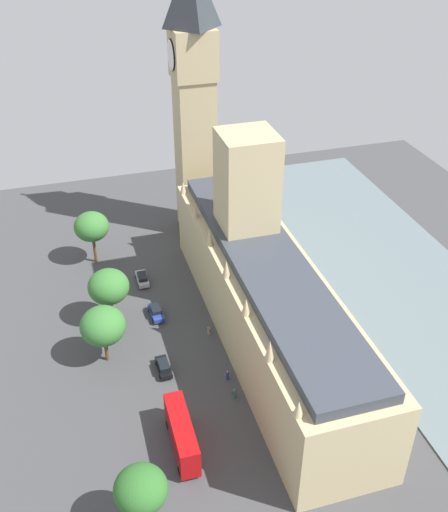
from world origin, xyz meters
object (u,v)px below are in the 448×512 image
Objects in this scene: parliament_building at (264,289)px; double_decker_bus_leading at (182,434)px; plane_tree_kerbside at (109,287)px; pedestrian_opposite_hall at (209,330)px; street_lamp_slot_12 at (107,305)px; pedestrian_midblock at (227,375)px; street_lamp_slot_11 at (108,309)px; car_black_corner at (164,367)px; pedestrian_far_end at (234,393)px; car_silver_under_trees at (142,278)px; plane_tree_trailing at (141,490)px; clock_tower at (194,98)px; plane_tree_by_river_gate at (103,326)px; plane_tree_slot_10 at (91,227)px; car_blue_near_tower at (156,312)px.

double_decker_bus_leading is (17.31, 18.50, -5.71)m from parliament_building.
parliament_building is at bearing 157.40° from plane_tree_kerbside.
street_lamp_slot_12 is (14.82, -5.92, 3.90)m from pedestrian_opposite_hall.
street_lamp_slot_12 reaches higher than double_decker_bus_leading.
street_lamp_slot_11 is at bearing 115.59° from pedestrian_midblock.
car_black_corner reaches higher than pedestrian_far_end.
parliament_building is at bearing 27.31° from pedestrian_midblock.
car_silver_under_trees is 47.68m from plane_tree_trailing.
pedestrian_opposite_hall is 10.34m from pedestrian_midblock.
parliament_building is at bearing 92.64° from clock_tower.
plane_tree_trailing reaches higher than street_lamp_slot_12.
plane_tree_kerbside reaches higher than street_lamp_slot_12.
street_lamp_slot_12 is at bearing 67.56° from plane_tree_kerbside.
clock_tower is 54.27m from pedestrian_far_end.
plane_tree_by_river_gate is 27.16m from plane_tree_slot_10.
pedestrian_far_end is 0.16× the size of plane_tree_slot_10.
clock_tower is 41.86m from street_lamp_slot_11.
parliament_building reaches higher than street_lamp_slot_11.
plane_tree_slot_10 reaches higher than plane_tree_trailing.
plane_tree_trailing reaches higher than car_blue_near_tower.
plane_tree_by_river_gate is at bearing 87.13° from plane_tree_slot_10.
pedestrian_opposite_hall is 0.98× the size of pedestrian_midblock.
car_silver_under_trees reaches higher than pedestrian_far_end.
plane_tree_trailing is at bearing 89.18° from plane_tree_slot_10.
pedestrian_far_end is at bearing -109.84° from pedestrian_midblock.
parliament_building reaches higher than pedestrian_opposite_hall.
pedestrian_midblock is at bearing 133.95° from street_lamp_slot_11.
street_lamp_slot_11 reaches higher than pedestrian_midblock.
car_black_corner is 14.26m from double_decker_bus_leading.
plane_tree_trailing is (8.44, 36.65, 6.09)m from car_blue_near_tower.
street_lamp_slot_11 is (23.02, -6.74, -3.81)m from parliament_building.
plane_tree_trailing reaches higher than pedestrian_midblock.
plane_tree_slot_10 reaches higher than pedestrian_midblock.
parliament_building is 36.87m from plane_tree_trailing.
pedestrian_far_end is 25.00m from street_lamp_slot_12.
car_blue_near_tower is 9.28m from plane_tree_kerbside.
street_lamp_slot_12 is at bearing 51.74° from clock_tower.
clock_tower reaches higher than car_silver_under_trees.
street_lamp_slot_11 is at bearing 52.80° from clock_tower.
clock_tower is at bearing -120.85° from car_blue_near_tower.
clock_tower reaches higher than plane_tree_trailing.
double_decker_bus_leading is at bearing 82.66° from car_blue_near_tower.
street_lamp_slot_11 is at bearing 92.03° from street_lamp_slot_12.
pedestrian_midblock is 0.16× the size of plane_tree_slot_10.
street_lamp_slot_11 is (-0.81, -34.84, -2.45)m from plane_tree_trailing.
pedestrian_midblock is (-8.48, 4.15, -0.17)m from car_black_corner.
pedestrian_opposite_hall is at bearing -175.31° from plane_tree_by_river_gate.
plane_tree_slot_10 is at bearing 49.92° from pedestrian_far_end.
pedestrian_midblock is (6.70, 43.45, -26.16)m from clock_tower.
street_lamp_slot_11 reaches higher than double_decker_bus_leading.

